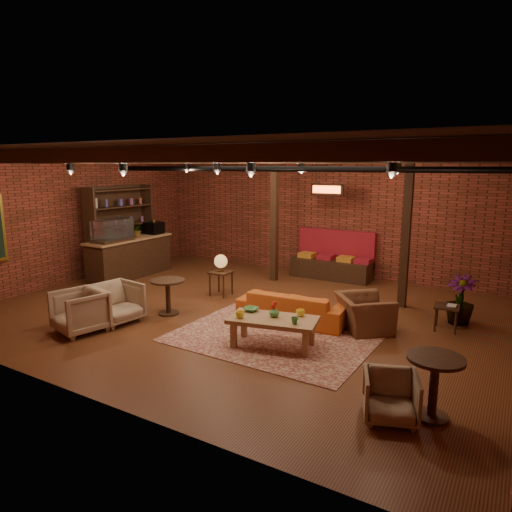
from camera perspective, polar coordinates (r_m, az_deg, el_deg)
The scene contains 27 objects.
floor at distance 9.44m, azimuth -2.10°, elevation -6.84°, with size 10.00×10.00×0.00m, color #3F230F.
ceiling at distance 8.98m, azimuth -2.26°, elevation 12.96°, with size 10.00×8.00×0.02m, color black.
wall_back at distance 12.59m, azimuth 7.77°, elevation 5.09°, with size 10.00×0.02×3.20m, color #5F2B1B.
wall_front at distance 6.17m, azimuth -22.77°, elevation -2.13°, with size 10.00×0.02×3.20m, color #5F2B1B.
wall_left at distance 12.49m, azimuth -21.89°, elevation 4.33°, with size 0.02×8.00×3.20m, color #5F2B1B.
ceiling_beams at distance 8.98m, azimuth -2.25°, elevation 12.19°, with size 9.80×6.40×0.22m, color black, non-canonical shape.
ceiling_pipe at distance 10.35m, azimuth 2.66°, elevation 10.80°, with size 0.12×0.12×9.60m, color black.
post_left at distance 11.60m, azimuth 2.31°, elevation 4.66°, with size 0.16×0.16×3.20m, color black.
post_right at distance 9.85m, azimuth 18.27°, elevation 2.92°, with size 0.16×0.16×3.20m, color black.
service_counter at distance 12.57m, azimuth -15.51°, elevation 1.09°, with size 0.80×2.50×1.60m, color black, non-canonical shape.
plant_counter at distance 12.57m, azimuth -14.64°, elevation 3.07°, with size 0.35×0.39×0.30m, color #337F33.
shelving_hutch at distance 12.86m, azimuth -16.53°, elevation 3.06°, with size 0.52×2.00×2.40m, color black, non-canonical shape.
banquette at distance 12.13m, azimuth 9.41°, elevation -0.45°, with size 2.10×0.70×1.00m, color maroon, non-canonical shape.
service_sign at distance 11.48m, azimuth 8.88°, elevation 8.23°, with size 0.86×0.06×0.30m, color #FF5519.
ceiling_spotlights at distance 8.97m, azimuth -2.24°, elevation 10.79°, with size 6.40×4.40×0.28m, color black, non-canonical shape.
rug at distance 8.08m, azimuth 2.27°, elevation -9.98°, with size 3.35×2.56×0.01m, color maroon.
sofa at distance 8.72m, azimuth 4.63°, elevation -6.36°, with size 2.05×0.80×0.60m, color #BE541A.
coffee_table at distance 7.53m, azimuth 2.06°, elevation -8.12°, with size 1.55×1.00×0.74m.
side_table_lamp at distance 10.37m, azimuth -4.42°, elevation -1.06°, with size 0.47×0.47×0.95m.
round_table_left at distance 9.27m, azimuth -10.97°, elevation -4.31°, with size 0.68×0.68×0.71m.
armchair_a at distance 9.05m, azimuth -17.09°, elevation -5.40°, with size 0.81×0.76×0.83m, color #B8AA8F.
armchair_b at distance 8.75m, azimuth -21.17°, elevation -6.23°, with size 0.81×0.76×0.84m, color #B8AA8F.
armchair_right at distance 8.47m, azimuth 13.38°, elevation -6.27°, with size 0.98×0.63×0.85m, color brown.
side_table_book at distance 8.92m, azimuth 22.75°, elevation -5.94°, with size 0.45×0.45×0.48m.
round_table_right at distance 5.86m, azimuth 21.41°, elevation -13.97°, with size 0.66×0.66×0.77m.
armchair_far at distance 5.77m, azimuth 16.49°, elevation -16.26°, with size 0.61×0.57×0.63m, color #B8AA8F.
plant_tall at distance 9.18m, azimuth 24.62°, elevation 0.53°, with size 1.55×1.55×2.77m, color #4C7F4C.
Camera 1 is at (4.87, -7.54, 2.94)m, focal length 32.00 mm.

